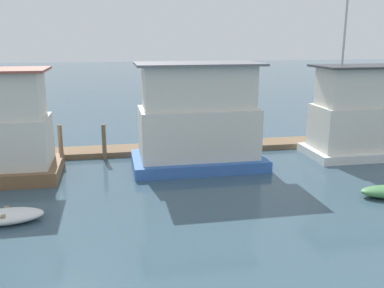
{
  "coord_description": "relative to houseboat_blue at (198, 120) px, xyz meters",
  "views": [
    {
      "loc": [
        -3.87,
        -21.46,
        6.62
      ],
      "look_at": [
        0.0,
        -1.0,
        1.4
      ],
      "focal_mm": 40.0,
      "sensor_mm": 36.0,
      "label": 1
    }
  ],
  "objects": [
    {
      "name": "ground_plane",
      "position": [
        -0.46,
        0.25,
        -2.45
      ],
      "size": [
        200.0,
        200.0,
        0.0
      ],
      "primitive_type": "plane",
      "color": "#385160"
    },
    {
      "name": "dock_walkway",
      "position": [
        -0.46,
        3.36,
        -2.3
      ],
      "size": [
        33.8,
        1.9,
        0.3
      ],
      "primitive_type": "cube",
      "color": "brown",
      "rests_on": "ground_plane"
    },
    {
      "name": "houseboat_blue",
      "position": [
        0.0,
        0.0,
        0.0
      ],
      "size": [
        6.82,
        3.89,
        5.38
      ],
      "color": "#3866B7",
      "rests_on": "ground_plane"
    },
    {
      "name": "houseboat_white",
      "position": [
        9.14,
        0.35,
        -0.12
      ],
      "size": [
        5.28,
        3.41,
        9.04
      ],
      "color": "white",
      "rests_on": "ground_plane"
    },
    {
      "name": "dinghy_white",
      "position": [
        -8.35,
        -5.68,
        -2.2
      ],
      "size": [
        2.8,
        1.45,
        0.49
      ],
      "color": "white",
      "rests_on": "ground_plane"
    },
    {
      "name": "mooring_post_near_left",
      "position": [
        -4.84,
        2.16,
        -1.46
      ],
      "size": [
        0.23,
        0.23,
        1.98
      ],
      "primitive_type": "cylinder",
      "color": "brown",
      "rests_on": "ground_plane"
    },
    {
      "name": "mooring_post_near_right",
      "position": [
        -7.15,
        2.16,
        -1.42
      ],
      "size": [
        0.24,
        0.24,
        2.05
      ],
      "primitive_type": "cylinder",
      "color": "brown",
      "rests_on": "ground_plane"
    }
  ]
}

